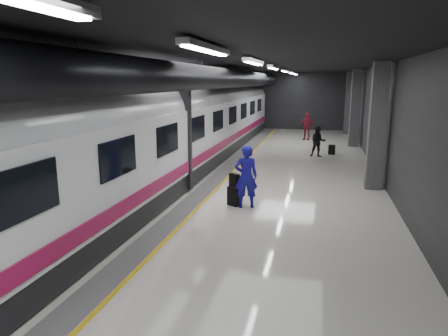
# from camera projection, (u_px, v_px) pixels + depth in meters

# --- Properties ---
(ground) EXTENTS (40.00, 40.00, 0.00)m
(ground) POSITION_uv_depth(u_px,v_px,m) (239.00, 195.00, 13.76)
(ground) COLOR beige
(ground) RESTS_ON ground
(platform_hall) EXTENTS (10.02, 40.02, 4.51)m
(platform_hall) POSITION_uv_depth(u_px,v_px,m) (238.00, 90.00, 13.98)
(platform_hall) COLOR black
(platform_hall) RESTS_ON ground
(train) EXTENTS (3.05, 38.00, 4.05)m
(train) POSITION_uv_depth(u_px,v_px,m) (150.00, 132.00, 14.06)
(train) COLOR black
(train) RESTS_ON ground
(traveler_main) EXTENTS (0.82, 0.66, 1.95)m
(traveler_main) POSITION_uv_depth(u_px,v_px,m) (246.00, 177.00, 12.20)
(traveler_main) COLOR #1D18BA
(traveler_main) RESTS_ON ground
(suitcase_main) EXTENTS (0.44, 0.37, 0.61)m
(suitcase_main) POSITION_uv_depth(u_px,v_px,m) (234.00, 196.00, 12.52)
(suitcase_main) COLOR black
(suitcase_main) RESTS_ON ground
(shoulder_bag) EXTENTS (0.35, 0.30, 0.41)m
(shoulder_bag) POSITION_uv_depth(u_px,v_px,m) (234.00, 180.00, 12.43)
(shoulder_bag) COLOR black
(shoulder_bag) RESTS_ON suitcase_main
(traveler_far_a) EXTENTS (0.83, 0.68, 1.58)m
(traveler_far_a) POSITION_uv_depth(u_px,v_px,m) (318.00, 142.00, 20.52)
(traveler_far_a) COLOR black
(traveler_far_a) RESTS_ON ground
(traveler_far_b) EXTENTS (1.13, 0.65, 1.82)m
(traveler_far_b) POSITION_uv_depth(u_px,v_px,m) (307.00, 126.00, 26.47)
(traveler_far_b) COLOR maroon
(traveler_far_b) RESTS_ON ground
(suitcase_far) EXTENTS (0.37, 0.26, 0.51)m
(suitcase_far) POSITION_uv_depth(u_px,v_px,m) (332.00, 150.00, 21.33)
(suitcase_far) COLOR black
(suitcase_far) RESTS_ON ground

